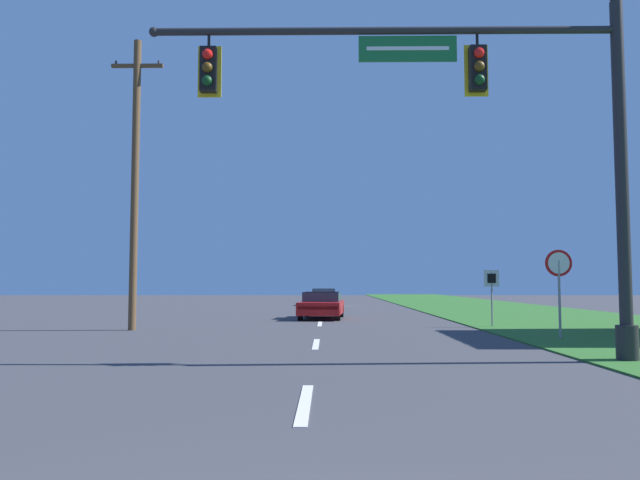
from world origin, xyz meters
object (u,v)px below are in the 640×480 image
route_sign_post (492,285)px  utility_pole_near (135,179)px  signal_mast (501,131)px  stop_sign (559,274)px  car_ahead (322,305)px  far_car (324,297)px

route_sign_post → utility_pole_near: (-12.60, -1.50, 3.67)m
signal_mast → route_sign_post: bearing=76.7°
route_sign_post → stop_sign: bearing=-82.9°
signal_mast → route_sign_post: signal_mast is taller
route_sign_post → utility_pole_near: bearing=-173.2°
utility_pole_near → route_sign_post: bearing=6.8°
car_ahead → utility_pole_near: (-6.38, -6.93, 4.60)m
car_ahead → far_car: size_ratio=0.93×
far_car → signal_mast: bearing=-83.0°
signal_mast → stop_sign: bearing=59.1°
signal_mast → route_sign_post: 10.65m
signal_mast → stop_sign: 6.43m
far_car → stop_sign: stop_sign is taller
car_ahead → route_sign_post: route_sign_post is taller
far_car → route_sign_post: size_ratio=2.28×
far_car → utility_pole_near: size_ratio=0.46×
car_ahead → stop_sign: (6.83, -10.38, 1.26)m
signal_mast → far_car: size_ratio=2.18×
far_car → utility_pole_near: (-6.37, -23.40, 4.60)m
car_ahead → route_sign_post: 8.31m
signal_mast → car_ahead: signal_mast is taller
signal_mast → car_ahead: 16.33m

